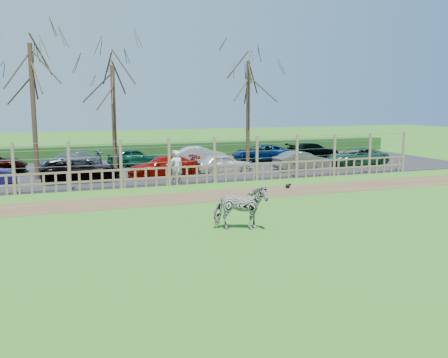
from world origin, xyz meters
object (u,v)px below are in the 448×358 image
object	(u,v)px
tree_right	(248,88)
car_2	(81,170)
car_4	(224,164)
car_13	(313,151)
tree_mid	(113,93)
zebra	(240,208)
car_12	(261,153)
car_5	(301,161)
car_3	(163,166)
car_6	(357,157)
visitor_b	(174,166)
car_11	(200,155)
visitor_a	(177,167)
car_10	(134,157)
car_9	(69,161)
tree_left	(32,78)
crow	(288,186)

from	to	relation	value
tree_right	car_2	world-z (taller)	tree_right
car_4	car_13	xyz separation A→B (m)	(9.20, 5.16, 0.00)
tree_mid	car_2	size ratio (longest dim) A/B	1.58
zebra	car_12	xyz separation A→B (m)	(8.87, 17.68, -0.13)
car_5	car_3	bearing A→B (deg)	83.89
car_3	car_13	bearing A→B (deg)	109.76
car_6	car_5	bearing A→B (deg)	-83.85
visitor_b	car_2	distance (m)	5.15
car_11	car_13	distance (m)	8.98
car_3	car_5	distance (m)	8.91
visitor_a	car_10	world-z (taller)	visitor_a
car_4	car_10	distance (m)	7.08
car_6	car_9	distance (m)	19.04
visitor_b	car_3	xyz separation A→B (m)	(-0.08, 2.20, -0.26)
car_9	car_13	xyz separation A→B (m)	(17.91, 0.27, 0.00)
tree_left	visitor_b	world-z (taller)	tree_left
tree_mid	car_11	xyz separation A→B (m)	(6.32, 2.70, -4.23)
car_5	car_9	xyz separation A→B (m)	(-13.90, 5.04, 0.00)
car_12	car_11	bearing A→B (deg)	-87.72
visitor_a	car_2	world-z (taller)	visitor_a
tree_left	car_6	bearing A→B (deg)	-3.30
tree_right	car_4	size ratio (longest dim) A/B	2.09
visitor_b	car_10	xyz separation A→B (m)	(-0.81, 7.52, -0.26)
car_6	car_11	distance (m)	10.77
tree_left	car_12	bearing A→B (deg)	12.69
visitor_a	car_3	xyz separation A→B (m)	(-0.14, 2.55, -0.26)
car_9	car_10	world-z (taller)	same
car_4	car_13	world-z (taller)	same
tree_left	car_5	xyz separation A→B (m)	(15.79, -1.81, -4.98)
visitor_a	car_4	size ratio (longest dim) A/B	0.49
car_10	car_2	bearing A→B (deg)	138.01
car_10	zebra	bearing A→B (deg)	174.76
visitor_a	tree_left	bearing A→B (deg)	-32.31
car_5	car_12	bearing A→B (deg)	0.24
tree_left	crow	xyz separation A→B (m)	(11.92, -7.42, -5.49)
car_3	crow	bearing A→B (deg)	38.94
crow	car_4	distance (m)	5.93
visitor_b	car_6	distance (m)	13.68
car_5	tree_mid	bearing A→B (deg)	72.12
car_10	car_11	size ratio (longest dim) A/B	0.97
tree_left	visitor_b	size ratio (longest dim) A/B	4.57
tree_left	car_10	distance (m)	8.81
car_11	car_5	bearing A→B (deg)	-135.31
car_4	car_6	world-z (taller)	same
crow	car_5	world-z (taller)	car_5
car_6	car_12	size ratio (longest dim) A/B	1.00
zebra	car_12	size ratio (longest dim) A/B	0.42
tree_right	car_6	size ratio (longest dim) A/B	1.70
zebra	car_3	bearing A→B (deg)	16.46
visitor_a	car_9	xyz separation A→B (m)	(-5.14, 7.25, -0.26)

